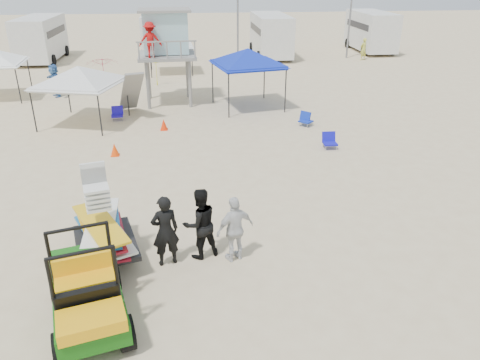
{
  "coord_description": "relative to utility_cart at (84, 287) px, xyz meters",
  "views": [
    {
      "loc": [
        -0.81,
        -8.83,
        6.76
      ],
      "look_at": [
        0.5,
        3.0,
        1.3
      ],
      "focal_mm": 35.0,
      "sensor_mm": 36.0,
      "label": 1
    }
  ],
  "objects": [
    {
      "name": "umbrella_b",
      "position": [
        0.36,
        21.4,
        -0.05
      ],
      "size": [
        2.77,
        2.77,
        1.78
      ],
      "primitive_type": "imported",
      "rotation": [
        0.0,
        0.0,
        0.76
      ],
      "color": "yellow",
      "rests_on": "ground"
    },
    {
      "name": "rv_mid_left",
      "position": [
        0.06,
        32.46,
        0.86
      ],
      "size": [
        2.65,
        6.5,
        3.25
      ],
      "color": "silver",
      "rests_on": "ground"
    },
    {
      "name": "rv_far_right",
      "position": [
        18.06,
        32.46,
        0.86
      ],
      "size": [
        2.64,
        6.6,
        3.25
      ],
      "color": "silver",
      "rests_on": "ground"
    },
    {
      "name": "utility_cart",
      "position": [
        0.0,
        0.0,
        0.0
      ],
      "size": [
        1.96,
        2.9,
        2.02
      ],
      "color": "#11550D",
      "rests_on": "ground"
    },
    {
      "name": "cone_far",
      "position": [
        1.05,
        12.61,
        -0.69
      ],
      "size": [
        0.34,
        0.34,
        0.5
      ],
      "primitive_type": "cone",
      "color": "#F52F07",
      "rests_on": "ground"
    },
    {
      "name": "canopy_white_a",
      "position": [
        -2.67,
        14.01,
        1.6
      ],
      "size": [
        4.05,
        4.05,
        3.09
      ],
      "color": "black",
      "rests_on": "ground"
    },
    {
      "name": "canopy_white_c",
      "position": [
        1.12,
        25.16,
        1.54
      ],
      "size": [
        3.05,
        3.05,
        3.02
      ],
      "color": "black",
      "rests_on": "ground"
    },
    {
      "name": "beach_chair_c",
      "position": [
        7.57,
        12.58,
        -0.63
      ],
      "size": [
        0.73,
        0.86,
        0.64
      ],
      "color": "#102BAF",
      "rests_on": "ground"
    },
    {
      "name": "man_right",
      "position": [
        3.22,
        2.04,
        -0.07
      ],
      "size": [
        1.1,
        0.82,
        1.74
      ],
      "primitive_type": "imported",
      "rotation": [
        0.0,
        0.0,
        3.58
      ],
      "color": "silver",
      "rests_on": "ground"
    },
    {
      "name": "rv_mid_right",
      "position": [
        9.06,
        30.96,
        0.86
      ],
      "size": [
        2.64,
        7.0,
        3.25
      ],
      "color": "silver",
      "rests_on": "ground"
    },
    {
      "name": "man_left",
      "position": [
        1.52,
        2.04,
        -0.01
      ],
      "size": [
        0.77,
        0.62,
        1.86
      ],
      "primitive_type": "imported",
      "rotation": [
        0.0,
        0.0,
        3.43
      ],
      "color": "black",
      "rests_on": "ground"
    },
    {
      "name": "beach_chair_a",
      "position": [
        -1.23,
        14.44,
        -0.63
      ],
      "size": [
        0.6,
        0.65,
        0.64
      ],
      "color": "#1F10B8",
      "rests_on": "ground"
    },
    {
      "name": "canopy_blue",
      "position": [
        5.29,
        15.92,
        1.93
      ],
      "size": [
        3.7,
        3.7,
        3.42
      ],
      "color": "black",
      "rests_on": "ground"
    },
    {
      "name": "man_mid",
      "position": [
        2.37,
        2.29,
        -0.0
      ],
      "size": [
        1.11,
        0.99,
        1.87
      ],
      "primitive_type": "imported",
      "rotation": [
        0.0,
        0.0,
        3.52
      ],
      "color": "black",
      "rests_on": "ground"
    },
    {
      "name": "umbrella_a",
      "position": [
        -2.86,
        21.36,
        -0.06
      ],
      "size": [
        2.51,
        2.53,
        1.77
      ],
      "primitive_type": "imported",
      "rotation": [
        0.0,
        0.0,
        -0.37
      ],
      "color": "red",
      "rests_on": "ground"
    },
    {
      "name": "light_pole_left",
      "position": [
        6.06,
        27.97,
        3.06
      ],
      "size": [
        0.14,
        0.14,
        8.0
      ],
      "primitive_type": "cylinder",
      "color": "slate",
      "rests_on": "ground"
    },
    {
      "name": "light_pole_right",
      "position": [
        15.06,
        29.47,
        3.06
      ],
      "size": [
        0.14,
        0.14,
        8.0
      ],
      "primitive_type": "cylinder",
      "color": "slate",
      "rests_on": "ground"
    },
    {
      "name": "beach_chair_b",
      "position": [
        7.84,
        9.56,
        -0.63
      ],
      "size": [
        0.55,
        0.59,
        0.64
      ],
      "color": "#1111B8",
      "rests_on": "ground"
    },
    {
      "name": "cone_near",
      "position": [
        -0.73,
        9.62,
        -0.69
      ],
      "size": [
        0.34,
        0.34,
        0.5
      ],
      "primitive_type": "cone",
      "color": "#FF4308",
      "rests_on": "ground"
    },
    {
      "name": "rv_far_left",
      "position": [
        -8.94,
        30.96,
        0.86
      ],
      "size": [
        2.64,
        6.8,
        3.25
      ],
      "color": "silver",
      "rests_on": "ground"
    },
    {
      "name": "surf_trailer",
      "position": [
        0.01,
        2.34,
        -0.0
      ],
      "size": [
        1.9,
        2.75,
        2.3
      ],
      "color": "black",
      "rests_on": "ground"
    },
    {
      "name": "distant_beachgoers",
      "position": [
        -0.92,
        21.18,
        -0.05
      ],
      "size": [
        22.22,
        10.25,
        1.81
      ],
      "color": "#C5C74A",
      "rests_on": "ground"
    },
    {
      "name": "lifeguard_tower",
      "position": [
        1.11,
        17.42,
        2.55
      ],
      "size": [
        3.07,
        3.07,
        4.68
      ],
      "color": "gray",
      "rests_on": "ground"
    },
    {
      "name": "ground",
      "position": [
        3.06,
        0.97,
        -0.94
      ],
      "size": [
        140.0,
        140.0,
        0.0
      ],
      "primitive_type": "plane",
      "color": "beige",
      "rests_on": "ground"
    }
  ]
}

